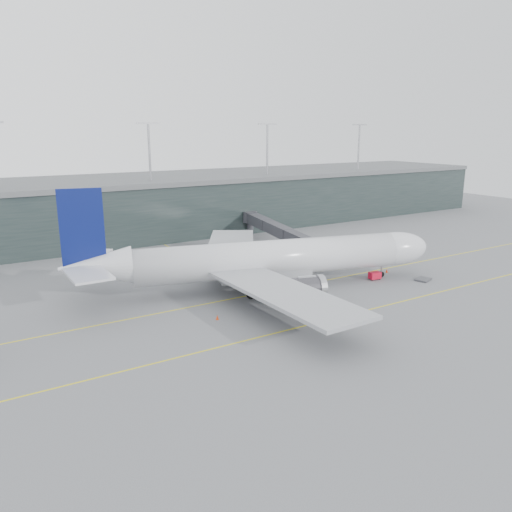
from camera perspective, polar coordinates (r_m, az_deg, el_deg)
ground at (r=87.85m, az=-3.69°, el=-4.11°), size 320.00×320.00×0.00m
taxiline_a at (r=84.51m, az=-2.40°, el=-4.83°), size 160.00×0.25×0.02m
taxiline_b at (r=71.87m, az=3.93°, el=-8.36°), size 160.00×0.25×0.02m
taxiline_lead_main at (r=107.15m, az=-6.37°, el=-0.78°), size 0.25×60.00×0.02m
terminal at (r=138.84m, az=-15.14°, el=5.46°), size 240.00×36.00×29.00m
main_aircraft at (r=88.37m, az=1.26°, el=-0.38°), size 66.50×61.25×18.90m
jet_bridge at (r=118.38m, az=1.57°, el=3.08°), size 11.07×43.44×6.32m
gse_cart at (r=97.17m, az=13.41°, el=-2.17°), size 2.33×1.67×1.47m
baggage_dolly at (r=99.37m, az=18.55°, el=-2.55°), size 3.57×3.20×0.30m
uld_a at (r=94.21m, az=-8.96°, el=-2.35°), size 2.16×1.76×1.89m
uld_b at (r=95.45m, az=-8.49°, el=-2.15°), size 2.05×1.68×1.78m
uld_c at (r=95.60m, az=-6.63°, el=-1.98°), size 2.70×2.42×2.04m
cone_nose at (r=102.58m, az=14.72°, el=-1.63°), size 0.48×0.48×0.77m
cone_wing_stbd at (r=77.79m, az=9.44°, el=-6.44°), size 0.49×0.49×0.78m
cone_wing_port at (r=101.24m, az=-2.79°, el=-1.42°), size 0.39×0.39×0.62m
cone_tail at (r=75.32m, az=-4.45°, el=-6.99°), size 0.47×0.47×0.75m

